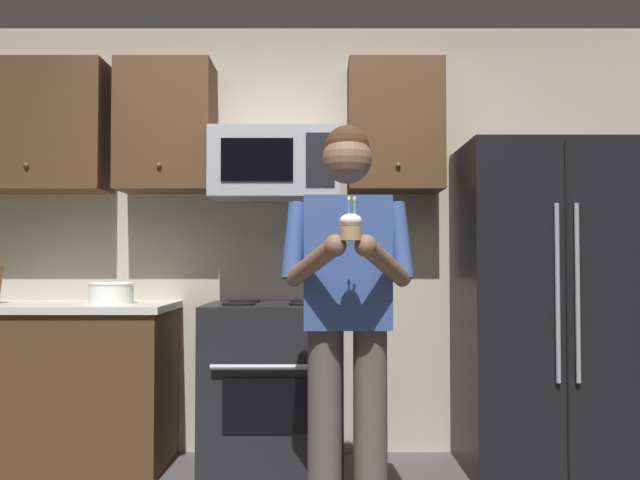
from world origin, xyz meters
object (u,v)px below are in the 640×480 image
(oven_range, at_px, (272,386))
(refrigerator, at_px, (542,308))
(bowl_large_white, at_px, (110,292))
(cupcake, at_px, (349,226))
(person, at_px, (346,298))
(microwave, at_px, (274,165))

(oven_range, height_order, refrigerator, refrigerator)
(bowl_large_white, relative_size, cupcake, 1.47)
(person, relative_size, cupcake, 10.13)
(bowl_large_white, height_order, person, person)
(oven_range, distance_m, refrigerator, 1.56)
(bowl_large_white, bearing_deg, cupcake, -42.48)
(refrigerator, distance_m, cupcake, 1.64)
(microwave, xyz_separation_m, bowl_large_white, (-0.92, -0.10, -0.74))
(refrigerator, xyz_separation_m, bowl_large_white, (-2.42, 0.06, 0.08))
(cupcake, bearing_deg, bowl_large_white, 137.52)
(bowl_large_white, bearing_deg, oven_range, -1.14)
(microwave, bearing_deg, oven_range, -90.02)
(bowl_large_white, bearing_deg, microwave, 6.27)
(cupcake, bearing_deg, person, 90.00)
(microwave, distance_m, cupcake, 1.41)
(oven_range, bearing_deg, microwave, 89.98)
(oven_range, xyz_separation_m, refrigerator, (1.50, -0.04, 0.44))
(refrigerator, relative_size, cupcake, 10.35)
(microwave, height_order, bowl_large_white, microwave)
(refrigerator, distance_m, bowl_large_white, 2.42)
(bowl_large_white, bearing_deg, person, -33.52)
(microwave, relative_size, refrigerator, 0.41)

